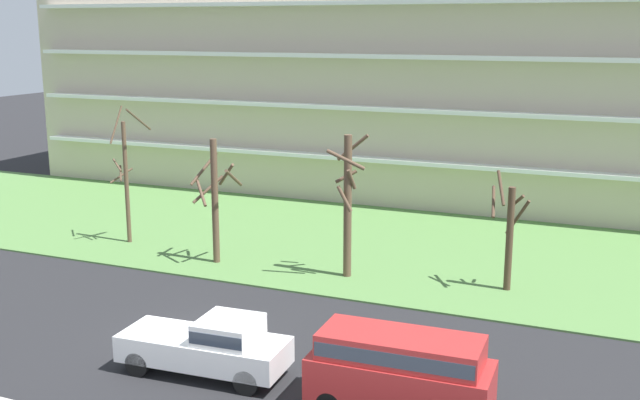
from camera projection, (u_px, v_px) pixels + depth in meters
ground at (193, 342)px, 27.01m from camera, size 160.00×160.00×0.00m
grass_lawn_strip at (340, 241)px, 39.56m from camera, size 80.00×16.00×0.08m
apartment_building at (416, 77)px, 49.70m from camera, size 52.40×11.26×15.19m
tree_far_left at (126, 176)px, 38.51m from camera, size 1.86×1.91×7.00m
tree_left at (215, 197)px, 35.29m from camera, size 2.28×2.12×5.87m
tree_center at (348, 201)px, 33.16m from camera, size 1.77×1.83×6.34m
tree_right at (509, 232)px, 31.65m from camera, size 1.67×1.65×5.08m
pickup_white_near_left at (210, 344)px, 24.27m from camera, size 5.51×2.31×1.95m
van_red_center_left at (400, 367)px, 21.78m from camera, size 5.27×2.19×2.36m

